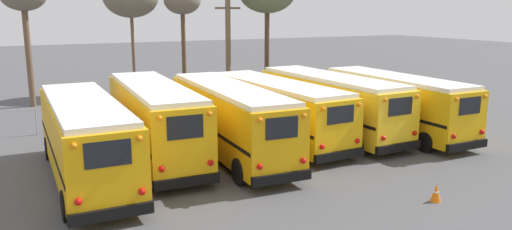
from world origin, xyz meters
TOP-DOWN VIEW (x-y plane):
  - ground_plane at (0.00, 0.00)m, footprint 160.00×160.00m
  - school_bus_0 at (-7.82, -1.01)m, footprint 2.60×10.06m
  - school_bus_1 at (-4.69, 0.69)m, footprint 2.83×10.04m
  - school_bus_2 at (-1.56, -0.30)m, footprint 2.76×10.56m
  - school_bus_3 at (1.56, 1.08)m, footprint 3.14×10.31m
  - school_bus_4 at (4.69, 0.93)m, footprint 2.97×10.28m
  - school_bus_5 at (7.82, -0.48)m, footprint 2.53×9.67m
  - utility_pole at (3.25, 11.03)m, footprint 1.80×0.35m
  - bare_tree_3 at (1.82, 16.26)m, footprint 2.75×2.75m
  - fence_line at (-0.00, 7.54)m, footprint 23.69×0.06m
  - traffic_cone at (2.57, -8.59)m, footprint 0.36×0.36m

SIDE VIEW (x-z plane):
  - ground_plane at x=0.00m, z-range 0.00..0.00m
  - traffic_cone at x=2.57m, z-range 0.00..0.63m
  - fence_line at x=0.00m, z-range 0.29..1.71m
  - school_bus_3 at x=1.56m, z-range 0.13..3.12m
  - school_bus_5 at x=7.82m, z-range 0.13..3.23m
  - school_bus_4 at x=4.69m, z-range 0.13..3.26m
  - school_bus_0 at x=-7.82m, z-range 0.14..3.29m
  - school_bus_2 at x=-1.56m, z-range 0.15..3.32m
  - school_bus_1 at x=-4.69m, z-range 0.13..3.43m
  - utility_pole at x=3.25m, z-range 0.11..7.55m
  - bare_tree_3 at x=1.82m, z-range 2.88..11.03m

